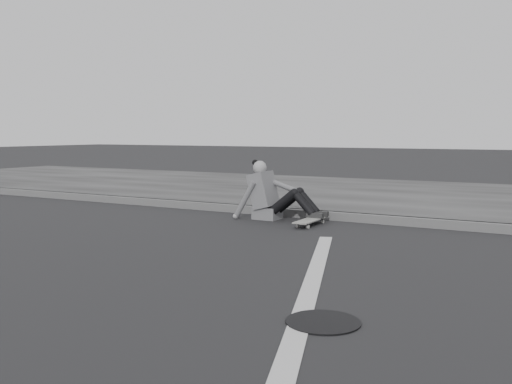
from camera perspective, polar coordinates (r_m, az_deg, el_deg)
ground at (r=6.63m, az=-7.72°, el=-5.20°), size 80.00×80.00×0.00m
curb at (r=8.80m, az=2.32°, el=-1.98°), size 24.00×0.16×0.12m
sidewalk at (r=11.56m, az=9.00°, el=-0.14°), size 24.00×6.00×0.12m
manhole at (r=3.97m, az=6.72°, el=-12.78°), size 0.51×0.51×0.01m
road_stripe at (r=3.47m, az=3.47°, el=-15.67°), size 2.51×7.09×0.01m
skateboard at (r=7.89m, az=5.47°, el=-2.85°), size 0.20×0.78×0.09m
seated_woman at (r=8.39m, az=1.54°, el=-0.31°), size 1.38×0.46×0.88m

